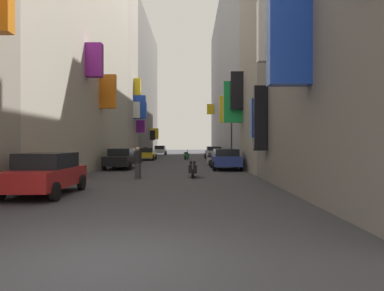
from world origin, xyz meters
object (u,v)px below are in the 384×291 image
(parked_car_red, at_px, (46,173))
(parked_car_yellow, at_px, (147,154))
(parked_car_white, at_px, (160,150))
(parked_car_black, at_px, (122,158))
(scooter_blue, at_px, (207,153))
(parked_car_silver, at_px, (214,152))
(scooter_white, at_px, (210,157))
(parked_car_blue, at_px, (226,159))
(scooter_silver, at_px, (210,160))
(scooter_black, at_px, (193,169))
(traffic_light_near_corner, at_px, (232,129))
(scooter_green, at_px, (187,156))
(pedestrian_crossing, at_px, (146,152))
(pedestrian_near_left, at_px, (138,163))

(parked_car_red, xyz_separation_m, parked_car_yellow, (0.11, 26.51, -0.06))
(parked_car_white, bearing_deg, parked_car_black, -89.84)
(parked_car_black, xyz_separation_m, scooter_blue, (7.20, 25.09, -0.30))
(parked_car_silver, distance_m, scooter_white, 7.25)
(parked_car_silver, xyz_separation_m, parked_car_blue, (-0.21, -17.58, -0.02))
(parked_car_silver, distance_m, scooter_silver, 13.14)
(parked_car_silver, relative_size, scooter_black, 2.29)
(scooter_white, height_order, traffic_light_near_corner, traffic_light_near_corner)
(parked_car_silver, distance_m, traffic_light_near_corner, 14.08)
(parked_car_silver, relative_size, parked_car_blue, 1.01)
(parked_car_silver, bearing_deg, scooter_green, -141.60)
(parked_car_black, xyz_separation_m, pedestrian_crossing, (-0.50, 17.15, 0.02))
(scooter_silver, xyz_separation_m, scooter_white, (0.34, 5.89, -0.00))
(parked_car_white, relative_size, parked_car_blue, 0.92)
(scooter_blue, bearing_deg, parked_car_silver, -87.11)
(parked_car_yellow, relative_size, scooter_black, 2.12)
(scooter_green, height_order, traffic_light_near_corner, traffic_light_near_corner)
(parked_car_silver, height_order, scooter_black, parked_car_silver)
(scooter_black, bearing_deg, scooter_green, 91.82)
(parked_car_red, relative_size, traffic_light_near_corner, 0.91)
(pedestrian_near_left, bearing_deg, scooter_silver, 68.72)
(scooter_blue, bearing_deg, scooter_black, -93.83)
(scooter_white, relative_size, traffic_light_near_corner, 0.42)
(parked_car_blue, distance_m, pedestrian_crossing, 19.59)
(scooter_silver, height_order, pedestrian_near_left, pedestrian_near_left)
(scooter_black, relative_size, scooter_white, 1.03)
(scooter_white, bearing_deg, parked_car_blue, -86.84)
(parked_car_black, distance_m, parked_car_yellow, 13.58)
(parked_car_white, distance_m, scooter_green, 17.81)
(scooter_white, height_order, pedestrian_near_left, pedestrian_near_left)
(parked_car_yellow, distance_m, traffic_light_near_corner, 13.65)
(parked_car_blue, height_order, scooter_green, parked_car_blue)
(parked_car_black, bearing_deg, parked_car_yellow, 89.87)
(parked_car_yellow, distance_m, scooter_green, 4.47)
(scooter_white, distance_m, pedestrian_near_left, 17.34)
(parked_car_blue, height_order, scooter_white, parked_car_blue)
(parked_car_red, xyz_separation_m, pedestrian_crossing, (-0.42, 30.08, 0.01))
(parked_car_silver, height_order, parked_car_white, parked_car_white)
(scooter_black, xyz_separation_m, pedestrian_near_left, (-2.82, -0.76, 0.35))
(parked_car_white, xyz_separation_m, scooter_blue, (7.29, -6.41, -0.31))
(parked_car_white, distance_m, scooter_black, 38.23)
(parked_car_yellow, distance_m, scooter_white, 7.89)
(parked_car_silver, xyz_separation_m, traffic_light_near_corner, (0.60, -13.89, 2.22))
(parked_car_white, xyz_separation_m, traffic_light_near_corner, (8.31, -28.60, 2.23))
(parked_car_black, height_order, scooter_silver, parked_car_black)
(pedestrian_crossing, bearing_deg, parked_car_red, -89.19)
(parked_car_blue, xyz_separation_m, scooter_silver, (-0.91, 4.49, -0.29))
(parked_car_yellow, relative_size, traffic_light_near_corner, 0.91)
(parked_car_yellow, height_order, scooter_blue, parked_car_yellow)
(scooter_green, distance_m, scooter_white, 5.26)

